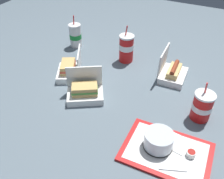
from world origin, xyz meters
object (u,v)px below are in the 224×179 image
soda_cup_right (126,48)px  plastic_fork (173,169)px  clamshell_sandwich_center (70,70)px  clamshell_hotdog_front (172,72)px  food_tray (166,152)px  soda_cup_left (202,106)px  clamshell_sandwich_right (85,92)px  ketchup_cup (191,153)px  cake_container (159,141)px  soda_cup_center (75,36)px

soda_cup_right → plastic_fork: bearing=126.4°
clamshell_sandwich_center → clamshell_hotdog_front: (-0.56, -0.25, -0.00)m
food_tray → soda_cup_left: soda_cup_left is taller
clamshell_sandwich_center → clamshell_sandwich_right: size_ratio=0.97×
plastic_fork → soda_cup_left: soda_cup_left is taller
food_tray → plastic_fork: plastic_fork is taller
ketchup_cup → clamshell_sandwich_center: 0.83m
clamshell_sandwich_right → soda_cup_right: soda_cup_right is taller
cake_container → ketchup_cup: bearing=-174.7°
clamshell_sandwich_right → cake_container: bearing=161.8°
ketchup_cup → clamshell_sandwich_center: bearing=-19.4°
food_tray → clamshell_hotdog_front: (0.13, -0.54, 0.04)m
food_tray → ketchup_cup: bearing=-167.7°
clamshell_hotdog_front → soda_cup_left: 0.34m
clamshell_sandwich_center → clamshell_sandwich_right: 0.24m
cake_container → clamshell_sandwich_right: clamshell_sandwich_right is taller
cake_container → soda_cup_center: 1.03m
food_tray → clamshell_sandwich_center: size_ratio=1.67×
ketchup_cup → plastic_fork: size_ratio=0.36×
ketchup_cup → soda_cup_left: 0.26m
soda_cup_center → soda_cup_left: bearing=159.6°
food_tray → clamshell_sandwich_right: (0.50, -0.16, 0.04)m
clamshell_sandwich_center → soda_cup_right: size_ratio=0.94×
clamshell_sandwich_center → clamshell_hotdog_front: bearing=-156.0°
food_tray → ketchup_cup: ketchup_cup is taller
cake_container → clamshell_hotdog_front: size_ratio=0.66×
clamshell_sandwich_center → clamshell_hotdog_front: size_ratio=1.15×
cake_container → clamshell_sandwich_center: 0.71m
cake_container → soda_cup_left: bearing=-114.8°
cake_container → soda_cup_center: bearing=-37.3°
soda_cup_right → soda_cup_left: (-0.54, 0.33, -0.02)m
plastic_fork → clamshell_sandwich_right: 0.59m
clamshell_hotdog_front → soda_cup_right: 0.33m
clamshell_sandwich_right → clamshell_hotdog_front: (-0.36, -0.39, -0.00)m
ketchup_cup → plastic_fork: ketchup_cup is taller
ketchup_cup → soda_cup_right: 0.81m
cake_container → soda_cup_right: (0.41, -0.60, 0.04)m
food_tray → cake_container: (0.04, -0.01, 0.04)m
cake_container → soda_cup_left: (-0.13, -0.27, 0.03)m
food_tray → cake_container: bearing=-10.5°
plastic_fork → clamshell_sandwich_center: bearing=-47.6°
cake_container → plastic_fork: cake_container is taller
clamshell_sandwich_right → soda_cup_center: 0.59m
soda_cup_left → clamshell_sandwich_right: bearing=11.8°
cake_container → plastic_fork: bearing=136.6°
clamshell_hotdog_front → clamshell_sandwich_center: bearing=24.0°
clamshell_hotdog_front → soda_cup_left: soda_cup_left is taller
ketchup_cup → clamshell_sandwich_right: clamshell_sandwich_right is taller
cake_container → soda_cup_left: size_ratio=0.62×
clamshell_sandwich_center → soda_cup_center: size_ratio=1.01×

